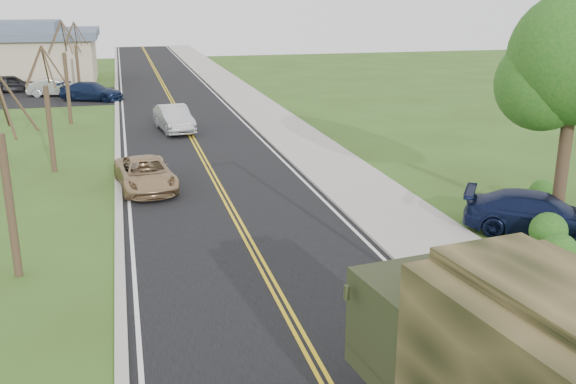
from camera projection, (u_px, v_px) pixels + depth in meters
name	position (u px, v px, depth m)	size (l,w,h in m)	color
road	(174.00, 105.00, 48.11)	(8.00, 120.00, 0.01)	black
curb_right	(229.00, 102.00, 49.09)	(0.30, 120.00, 0.12)	#9E998E
sidewalk_right	(251.00, 101.00, 49.51)	(3.20, 120.00, 0.10)	#9E998E
curb_left	(117.00, 106.00, 47.10)	(0.30, 120.00, 0.10)	#9E998E
leafy_tree	(575.00, 68.00, 21.37)	(4.83, 4.50, 8.10)	#38281C
bare_tree_a	(8.00, 189.00, 17.89)	(1.93, 2.26, 6.08)	#38281C
bare_tree_b	(49.00, 119.00, 29.05)	(1.83, 2.14, 5.73)	#38281C
bare_tree_c	(67.00, 80.00, 40.07)	(2.04, 2.39, 6.42)	#38281C
bare_tree_d	(77.00, 65.00, 51.25)	(1.88, 2.20, 5.91)	#38281C
suv_champagne	(146.00, 174.00, 26.88)	(2.17, 4.70, 1.31)	#A2825B
sedan_silver	(174.00, 119.00, 38.39)	(1.63, 4.68, 1.54)	#BABABF
pickup_navy	(539.00, 214.00, 21.72)	(2.01, 4.95, 1.44)	#0E1533
lot_car_dark	(12.00, 83.00, 54.11)	(1.78, 4.43, 1.51)	black
lot_car_silver	(55.00, 87.00, 52.04)	(1.50, 4.30, 1.42)	silver
lot_car_navy	(92.00, 91.00, 49.79)	(2.00, 4.91, 1.43)	#0F1B39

